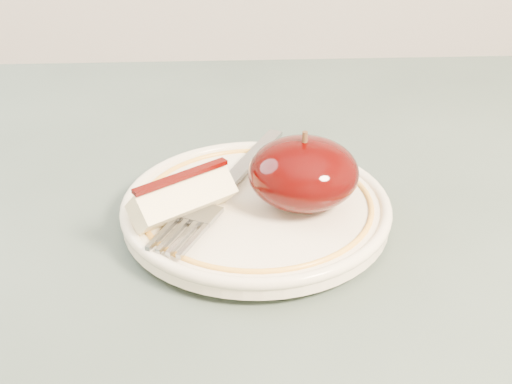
{
  "coord_description": "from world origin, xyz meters",
  "views": [
    {
      "loc": [
        -0.07,
        -0.37,
        1.04
      ],
      "look_at": [
        -0.05,
        0.09,
        0.78
      ],
      "focal_mm": 50.0,
      "sensor_mm": 36.0,
      "label": 1
    }
  ],
  "objects": [
    {
      "name": "plate",
      "position": [
        -0.05,
        0.09,
        0.76
      ],
      "size": [
        0.2,
        0.2,
        0.02
      ],
      "color": "beige",
      "rests_on": "table"
    },
    {
      "name": "apple_half",
      "position": [
        -0.01,
        0.09,
        0.79
      ],
      "size": [
        0.08,
        0.08,
        0.06
      ],
      "color": "black",
      "rests_on": "plate"
    },
    {
      "name": "apple_wedge",
      "position": [
        -0.1,
        0.07,
        0.79
      ],
      "size": [
        0.08,
        0.07,
        0.04
      ],
      "rotation": [
        0.0,
        0.0,
        0.62
      ],
      "color": "#FBF2B9",
      "rests_on": "plate"
    },
    {
      "name": "fork",
      "position": [
        -0.07,
        0.1,
        0.77
      ],
      "size": [
        0.11,
        0.19,
        0.0
      ],
      "rotation": [
        0.0,
        0.0,
        1.12
      ],
      "color": "gray",
      "rests_on": "plate"
    }
  ]
}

